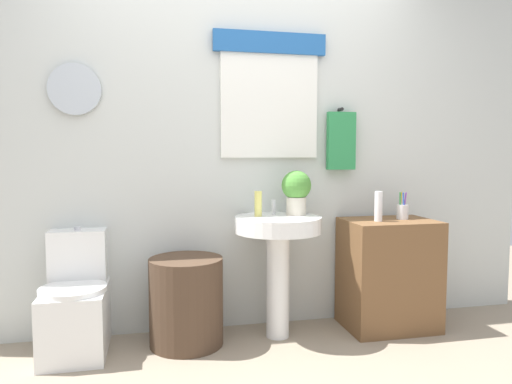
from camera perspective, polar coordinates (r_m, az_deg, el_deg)
The scene contains 10 objects.
back_wall at distance 3.23m, azimuth -2.66°, elevation 6.64°, with size 4.40×0.18×2.60m.
toilet at distance 3.09m, azimuth -21.04°, elevation -12.78°, with size 0.38×0.51×0.74m.
laundry_hamper at distance 3.03m, azimuth -8.48°, elevation -13.02°, with size 0.46×0.46×0.55m, color #4C3828.
pedestal_sink at distance 3.05m, azimuth 2.69°, elevation -6.40°, with size 0.56×0.56×0.79m.
faucet at distance 3.12m, azimuth 2.13°, elevation -1.82°, with size 0.03×0.03×0.10m, color silver.
wooden_cabinet at distance 3.38m, azimuth 15.81°, elevation -9.56°, with size 0.60×0.44×0.75m, color brown.
soap_bottle at distance 3.03m, azimuth 0.26°, elevation -1.43°, with size 0.05×0.05×0.16m, color #DBD166.
potted_plant at distance 3.09m, azimuth 4.93°, elevation 0.28°, with size 0.20×0.20×0.29m.
lotion_bottle at distance 3.22m, azimuth 14.67°, elevation -1.69°, with size 0.05×0.05×0.20m, color white.
toothbrush_cup at distance 3.37m, azimuth 17.38°, elevation -2.24°, with size 0.08×0.08×0.19m.
Camera 1 is at (-0.54, -2.04, 1.19)m, focal length 32.88 mm.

